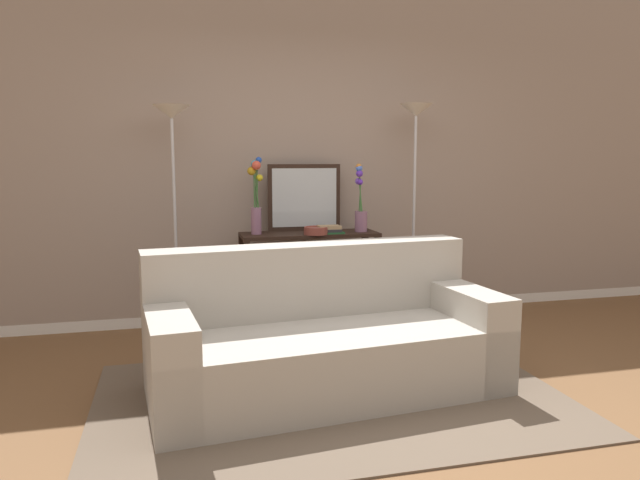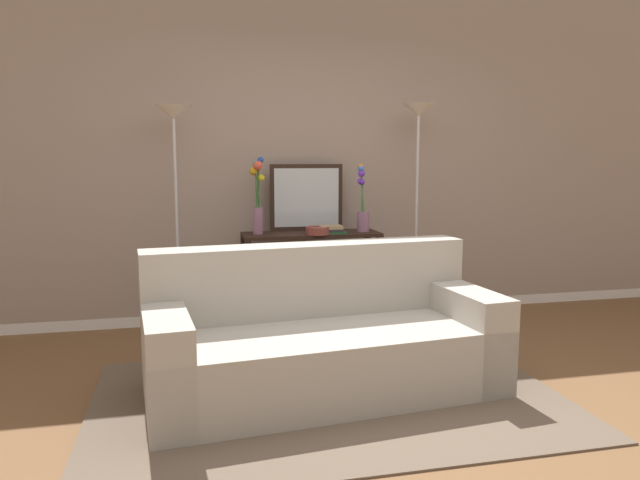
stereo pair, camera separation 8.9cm
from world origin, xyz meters
The scene contains 13 objects.
ground_plane centered at (0.00, 0.00, -0.01)m, with size 16.00×16.00×0.02m, color brown.
back_wall centered at (0.00, 2.32, 1.50)m, with size 12.00×0.15×3.01m.
area_rug centered at (-0.25, 0.41, 0.01)m, with size 2.76×1.80×0.01m.
couch centered at (-0.25, 0.57, 0.31)m, with size 2.19×1.10×0.88m.
console_table centered at (-0.03, 1.94, 0.56)m, with size 1.14×0.39×0.81m.
floor_lamp_left centered at (-1.11, 1.89, 1.44)m, with size 0.28×0.28×1.83m.
floor_lamp_right centered at (0.89, 1.89, 1.48)m, with size 0.28×0.28×1.88m.
wall_mirror centered at (-0.03, 2.10, 1.09)m, with size 0.63×0.02×0.57m.
vase_tall_flowers centered at (-0.47, 1.96, 1.12)m, with size 0.13×0.14×0.63m.
vase_short_flowers centered at (0.41, 1.91, 1.02)m, with size 0.11×0.12×0.57m.
fruit_bowl centered at (0.00, 1.82, 0.84)m, with size 0.19×0.19×0.06m.
book_stack centered at (0.12, 1.85, 0.84)m, with size 0.23×0.16×0.07m.
book_row_under_console centered at (-0.29, 1.94, 0.06)m, with size 0.43×0.17×0.12m.
Camera 2 is at (-1.05, -2.86, 1.42)m, focal length 33.22 mm.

